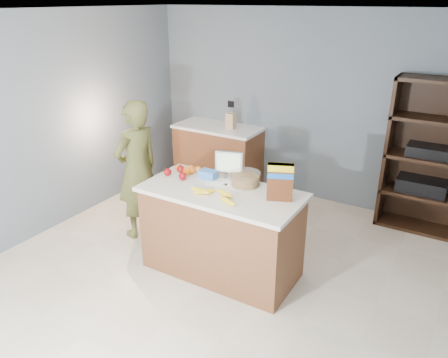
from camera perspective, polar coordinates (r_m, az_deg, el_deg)
The scene contains 15 objects.
floor at distance 4.39m, azimuth -2.41°, elevation -13.69°, with size 4.50×5.00×0.02m, color beige.
walls at distance 3.66m, azimuth -2.83°, elevation 7.63°, with size 4.52×5.02×2.51m.
counter_peninsula at distance 4.37m, azimuth -0.34°, elevation -7.31°, with size 1.56×0.76×0.90m.
back_cabinet at distance 6.41m, azimuth -0.74°, elevation 3.06°, with size 1.24×0.62×0.90m.
shelving_unit at distance 5.58m, azimuth 24.98°, elevation 2.36°, with size 0.90×0.40×1.80m.
person at distance 5.02m, azimuth -11.27°, elevation 1.17°, with size 0.58×0.38×1.60m, color brown.
knife_block at distance 6.12m, azimuth 0.89°, elevation 7.68°, with size 0.12×0.10×0.31m.
envelopes at distance 4.26m, azimuth 0.12°, elevation -0.84°, with size 0.43×0.22×0.00m.
bananas at distance 4.02m, azimuth -1.28°, elevation -1.99°, with size 0.56×0.25×0.05m.
apples at distance 4.50m, azimuth -6.17°, elevation 0.87°, with size 0.28×0.23×0.08m.
oranges at distance 4.58m, azimuth -4.68°, elevation 1.24°, with size 0.28×0.18×0.07m.
blue_carton at distance 4.43m, azimuth -2.09°, elevation 0.63°, with size 0.18×0.12×0.08m, color blue.
salad_bowl at distance 4.26m, azimuth 2.78°, elevation -0.05°, with size 0.30×0.30×0.13m.
tv at distance 4.38m, azimuth 0.66°, elevation 2.07°, with size 0.28×0.12×0.28m.
cereal_box at distance 3.91m, azimuth 7.36°, elevation -0.06°, with size 0.24×0.17×0.34m.
Camera 1 is at (1.96, -2.94, 2.60)m, focal length 35.00 mm.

